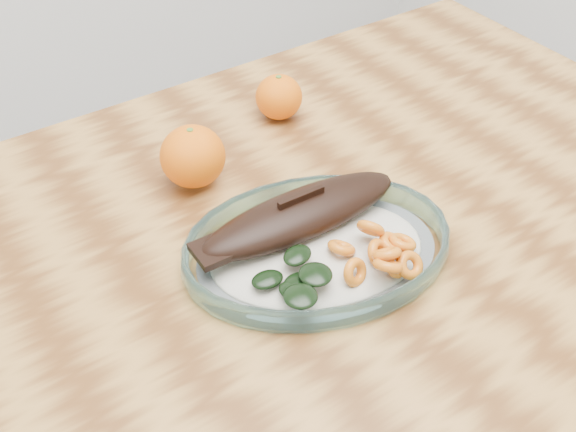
# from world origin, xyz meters

# --- Properties ---
(dining_table) EXTENTS (1.20, 0.80, 0.75)m
(dining_table) POSITION_xyz_m (0.00, 0.00, 0.65)
(dining_table) COLOR brown
(dining_table) RESTS_ON ground
(plated_meal) EXTENTS (0.69, 0.69, 0.08)m
(plated_meal) POSITION_xyz_m (-0.02, -0.03, 0.77)
(plated_meal) COLOR white
(plated_meal) RESTS_ON dining_table
(orange_left) EXTENTS (0.08, 0.08, 0.08)m
(orange_left) POSITION_xyz_m (-0.07, 0.17, 0.79)
(orange_left) COLOR #FF6F05
(orange_left) RESTS_ON dining_table
(orange_right) EXTENTS (0.07, 0.07, 0.07)m
(orange_right) POSITION_xyz_m (0.11, 0.24, 0.78)
(orange_right) COLOR #FF6F05
(orange_right) RESTS_ON dining_table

